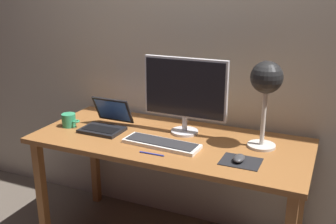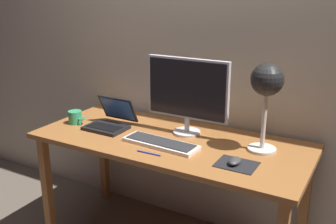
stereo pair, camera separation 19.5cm
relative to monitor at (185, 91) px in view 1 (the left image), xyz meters
name	(u,v)px [view 1 (the left image)]	position (x,y,z in m)	size (l,w,h in m)	color
back_wall	(195,34)	(-0.04, 0.28, 0.30)	(4.80, 0.06, 2.60)	#B2A893
desk	(169,151)	(-0.04, -0.12, -0.34)	(1.60, 0.70, 0.74)	#935B2D
monitor	(185,91)	(0.00, 0.00, 0.00)	(0.51, 0.16, 0.46)	silver
keyboard_main	(161,143)	(-0.05, -0.23, -0.25)	(0.45, 0.17, 0.03)	silver
laptop	(107,120)	(-0.47, -0.12, -0.21)	(0.26, 0.26, 0.18)	black
desk_lamp	(266,83)	(0.47, -0.03, 0.10)	(0.17, 0.17, 0.48)	beige
mousepad	(241,162)	(0.41, -0.27, -0.26)	(0.20, 0.16, 0.00)	black
mouse	(239,158)	(0.40, -0.27, -0.24)	(0.06, 0.10, 0.03)	#38383A
coffee_mug	(69,120)	(-0.71, -0.19, -0.22)	(0.12, 0.09, 0.08)	#339966
pen	(152,154)	(-0.04, -0.37, -0.26)	(0.01, 0.01, 0.14)	#2633A5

